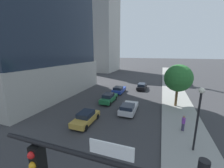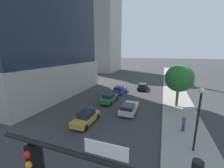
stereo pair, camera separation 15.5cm
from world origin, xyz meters
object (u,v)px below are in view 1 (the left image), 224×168
at_px(car_black, 142,86).
at_px(pedestrian_purple_shirt, 183,123).
at_px(car_blue, 119,90).
at_px(street_lamp, 199,110).
at_px(street_tree, 178,78).
at_px(construction_building, 100,26).
at_px(car_gold, 86,118).
at_px(car_green, 109,98).
at_px(car_silver, 129,108).

relative_size(car_black, pedestrian_purple_shirt, 2.89).
relative_size(car_black, car_blue, 1.10).
distance_m(street_lamp, street_tree, 10.35).
bearing_deg(construction_building, street_tree, -51.46).
bearing_deg(construction_building, car_gold, -68.21).
distance_m(car_blue, pedestrian_purple_shirt, 15.52).
bearing_deg(street_tree, street_lamp, -86.79).
height_order(construction_building, car_black, construction_building).
height_order(street_tree, pedestrian_purple_shirt, street_tree).
distance_m(car_green, pedestrian_purple_shirt, 11.83).
xyz_separation_m(car_gold, car_black, (4.00, 17.73, -0.01)).
bearing_deg(pedestrian_purple_shirt, construction_building, 123.50).
bearing_deg(car_black, pedestrian_purple_shirt, -68.15).
distance_m(car_green, car_silver, 4.96).
height_order(car_blue, pedestrian_purple_shirt, pedestrian_purple_shirt).
xyz_separation_m(street_tree, car_green, (-10.26, -1.66, -3.64)).
bearing_deg(car_silver, car_black, 90.00).
xyz_separation_m(car_gold, pedestrian_purple_shirt, (10.39, 1.81, 0.27)).
distance_m(car_green, car_gold, 7.47).
height_order(car_black, pedestrian_purple_shirt, pedestrian_purple_shirt).
xyz_separation_m(car_green, car_silver, (4.00, -2.93, -0.06)).
distance_m(street_tree, car_silver, 8.60).
bearing_deg(car_blue, street_tree, -22.28).
bearing_deg(car_gold, street_tree, 41.65).
height_order(construction_building, street_lamp, construction_building).
distance_m(construction_building, street_tree, 47.11).
distance_m(street_tree, car_green, 11.02).
xyz_separation_m(construction_building, car_silver, (21.67, -39.66, -18.18)).
bearing_deg(pedestrian_purple_shirt, car_black, 111.85).
bearing_deg(construction_building, street_lamp, -57.86).
height_order(car_gold, car_black, car_gold).
relative_size(street_tree, car_gold, 1.51).
relative_size(street_lamp, car_black, 1.13).
distance_m(car_silver, car_black, 13.20).
relative_size(construction_building, car_silver, 9.99).
height_order(construction_building, car_gold, construction_building).
bearing_deg(car_gold, construction_building, 111.79).
bearing_deg(car_silver, construction_building, 118.65).
relative_size(street_lamp, car_green, 1.23).
distance_m(street_lamp, car_silver, 9.41).
bearing_deg(construction_building, pedestrian_purple_shirt, -56.50).
distance_m(construction_building, car_green, 44.59).
bearing_deg(car_silver, pedestrian_purple_shirt, -23.13).
xyz_separation_m(car_black, pedestrian_purple_shirt, (6.39, -15.92, 0.28)).
relative_size(car_gold, pedestrian_purple_shirt, 2.54).
xyz_separation_m(street_lamp, car_blue, (-10.84, 14.52, -3.02)).
xyz_separation_m(street_lamp, car_green, (-10.84, 8.66, -2.94)).
xyz_separation_m(construction_building, car_blue, (17.66, -30.86, -18.20)).
bearing_deg(street_lamp, car_blue, 126.75).
xyz_separation_m(street_tree, car_silver, (-6.26, -4.59, -3.71)).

